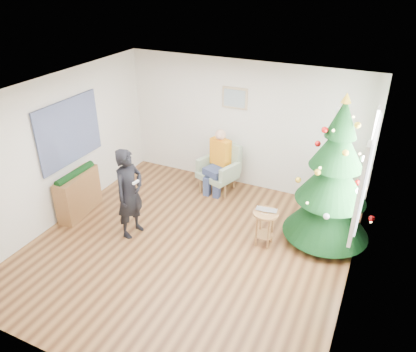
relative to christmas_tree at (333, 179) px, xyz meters
The scene contains 19 objects.
floor 2.62m from the christmas_tree, 147.86° to the right, with size 5.00×5.00×0.00m, color brown.
ceiling 2.76m from the christmas_tree, 147.86° to the right, with size 5.00×5.00×0.00m, color white.
wall_back 2.35m from the christmas_tree, 147.80° to the left, with size 5.00×5.00×0.00m, color silver.
wall_front 4.25m from the christmas_tree, 117.93° to the right, with size 5.00×5.00×0.00m, color silver.
wall_left 4.66m from the christmas_tree, 164.45° to the right, with size 5.00×5.00×0.00m, color silver.
wall_right 1.36m from the christmas_tree, 67.66° to the right, with size 5.00×5.00×0.00m, color silver.
window_panel 0.64m from the christmas_tree, 27.22° to the right, with size 0.04×1.30×1.40m, color white.
curtains 0.62m from the christmas_tree, 28.75° to the right, with size 0.05×1.75×1.50m.
christmas_tree is the anchor object (origin of this frame).
stool 1.35m from the christmas_tree, 147.23° to the right, with size 0.42×0.42×0.63m.
laptop 1.18m from the christmas_tree, 147.23° to the right, with size 0.34×0.22×0.03m, color silver.
armchair 2.57m from the christmas_tree, 160.63° to the left, with size 0.87×0.85×0.99m.
seated_person 2.50m from the christmas_tree, 161.89° to the left, with size 0.50×0.65×1.30m.
standing_man 3.31m from the christmas_tree, 157.92° to the right, with size 0.58×0.38×1.59m, color black.
game_controller 3.15m from the christmas_tree, 156.25° to the right, with size 0.04×0.13×0.04m, color white.
console 4.52m from the christmas_tree, 165.45° to the right, with size 0.30×1.00×0.80m, color brown.
garland 4.47m from the christmas_tree, 165.45° to the right, with size 0.14×0.14×0.90m, color black.
tapestry 4.56m from the christmas_tree, 167.96° to the right, with size 0.03×1.50×1.15m, color black.
framed_picture 2.60m from the christmas_tree, 150.95° to the left, with size 0.52×0.05×0.42m.
Camera 1 is at (2.59, -4.69, 4.22)m, focal length 35.00 mm.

